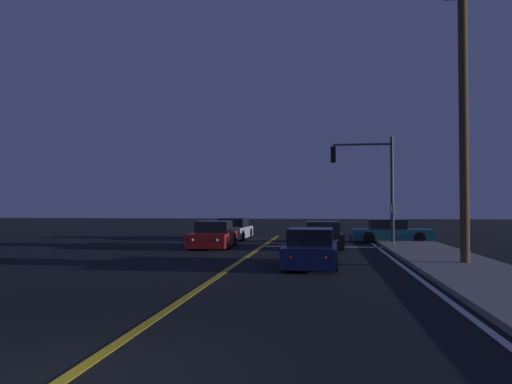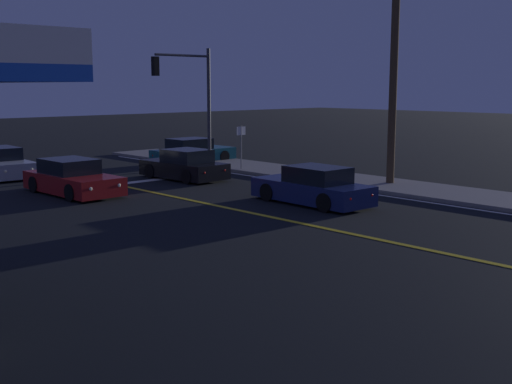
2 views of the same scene
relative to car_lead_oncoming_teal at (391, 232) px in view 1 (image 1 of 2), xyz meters
The scene contains 12 objects.
sidewalk_right 13.76m from the car_lead_oncoming_teal, 87.13° to the right, with size 3.20×40.90×0.15m, color gray.
lane_line_center 15.46m from the car_lead_oncoming_teal, 117.28° to the right, with size 0.20×38.63×0.01m, color gold.
lane_line_edge_right 13.79m from the car_lead_oncoming_teal, 94.83° to the right, with size 0.16×38.63×0.01m, color silver.
stop_bar 5.59m from the car_lead_oncoming_teal, 135.93° to the right, with size 6.17×0.50×0.01m, color silver.
car_lead_oncoming_teal is the anchor object (origin of this frame).
car_distant_tail_silver 9.82m from the car_lead_oncoming_teal, 169.36° to the left, with size 2.08×4.52×1.34m.
car_side_waiting_black 6.03m from the car_lead_oncoming_teal, 130.98° to the right, with size 2.11×4.24×1.34m.
car_mid_block_navy 13.29m from the car_lead_oncoming_teal, 109.09° to the right, with size 1.96×4.60×1.34m.
car_following_oncoming_red 10.67m from the car_lead_oncoming_teal, 153.06° to the right, with size 2.09×4.61×1.34m.
traffic_signal_near_right 3.93m from the car_lead_oncoming_teal, 129.55° to the right, with size 3.46×0.28×5.97m.
utility_pole_right 13.08m from the car_lead_oncoming_teal, 85.30° to the right, with size 1.50×0.32×10.90m.
street_sign_corner 4.48m from the car_lead_oncoming_teal, 95.38° to the right, with size 0.56×0.06×2.22m.
Camera 1 is at (3.13, -5.78, 2.12)m, focal length 36.21 mm.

